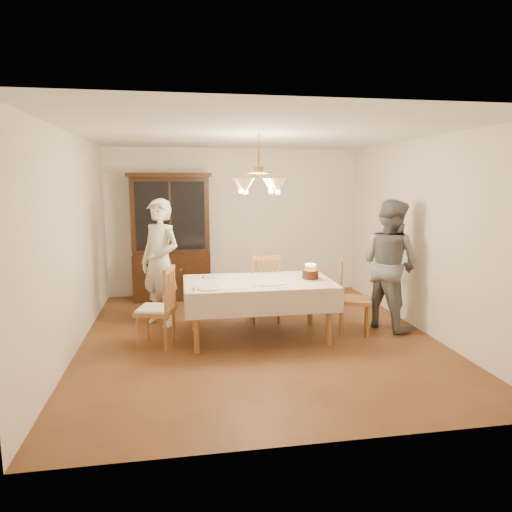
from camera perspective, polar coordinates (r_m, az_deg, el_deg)
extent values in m
plane|color=#5A3119|center=(6.09, 0.32, -10.11)|extent=(5.00, 5.00, 0.00)
plane|color=white|center=(5.77, 0.34, 15.05)|extent=(5.00, 5.00, 0.00)
plane|color=white|center=(8.24, -2.68, 4.28)|extent=(4.50, 0.00, 4.50)
plane|color=white|center=(3.38, 7.68, -3.16)|extent=(4.50, 0.00, 4.50)
plane|color=white|center=(5.84, -22.00, 1.51)|extent=(0.00, 5.00, 5.00)
plane|color=white|center=(6.56, 20.11, 2.41)|extent=(0.00, 5.00, 5.00)
cube|color=brown|center=(5.88, 0.33, -3.39)|extent=(1.80, 1.00, 0.04)
cube|color=beige|center=(5.88, 0.33, -3.16)|extent=(1.90, 1.10, 0.01)
cylinder|color=brown|center=(5.50, -7.45, -8.45)|extent=(0.07, 0.07, 0.71)
cylinder|color=brown|center=(5.78, 9.15, -7.58)|extent=(0.07, 0.07, 0.71)
cylinder|color=brown|center=(6.30, -7.75, -6.13)|extent=(0.07, 0.07, 0.71)
cylinder|color=brown|center=(6.55, 6.79, -5.50)|extent=(0.07, 0.07, 0.71)
cube|color=black|center=(8.05, -10.42, -2.47)|extent=(1.30, 0.50, 0.80)
cube|color=black|center=(7.95, -10.64, 5.03)|extent=(1.30, 0.40, 1.30)
cube|color=black|center=(7.75, -10.66, 4.92)|extent=(1.14, 0.01, 1.14)
cube|color=black|center=(7.88, -10.79, 9.94)|extent=(1.38, 0.54, 0.06)
cube|color=brown|center=(6.64, 1.04, -4.39)|extent=(0.45, 0.43, 0.05)
cube|color=brown|center=(6.35, 1.34, -0.23)|extent=(0.40, 0.04, 0.06)
cylinder|color=brown|center=(6.89, 2.28, -5.90)|extent=(0.04, 0.04, 0.43)
cylinder|color=brown|center=(6.84, -0.71, -6.02)|extent=(0.04, 0.04, 0.43)
cylinder|color=brown|center=(6.57, 2.84, -6.67)|extent=(0.04, 0.04, 0.43)
cylinder|color=brown|center=(6.51, -0.29, -6.81)|extent=(0.04, 0.04, 0.43)
cube|color=brown|center=(5.78, -12.47, -6.72)|extent=(0.52, 0.54, 0.05)
cube|color=brown|center=(5.60, -10.81, -1.70)|extent=(0.14, 0.39, 0.06)
cylinder|color=brown|center=(6.06, -13.40, -8.31)|extent=(0.04, 0.04, 0.43)
cylinder|color=brown|center=(5.74, -14.59, -9.37)|extent=(0.04, 0.04, 0.43)
cylinder|color=brown|center=(5.96, -10.28, -8.51)|extent=(0.04, 0.04, 0.43)
cylinder|color=brown|center=(5.63, -11.29, -9.60)|extent=(0.04, 0.04, 0.43)
cube|color=white|center=(5.77, -12.48, -6.39)|extent=(0.47, 0.49, 0.03)
cube|color=brown|center=(6.28, 12.21, -5.40)|extent=(0.54, 0.55, 0.05)
cube|color=brown|center=(6.17, 10.61, -0.68)|extent=(0.17, 0.39, 0.06)
cylinder|color=brown|center=(6.19, 13.79, -7.96)|extent=(0.04, 0.04, 0.43)
cylinder|color=brown|center=(6.53, 13.57, -7.03)|extent=(0.04, 0.04, 0.43)
cylinder|color=brown|center=(6.17, 10.61, -7.90)|extent=(0.04, 0.04, 0.43)
cylinder|color=brown|center=(6.51, 10.57, -6.97)|extent=(0.04, 0.04, 0.43)
imported|color=#ECE2C7|center=(6.54, -11.88, -0.82)|extent=(0.77, 0.76, 1.79)
imported|color=slate|center=(6.56, 16.33, -1.00)|extent=(1.00, 1.08, 1.78)
cylinder|color=white|center=(5.98, 6.79, -2.90)|extent=(0.30, 0.30, 0.01)
cylinder|color=#33160B|center=(5.97, 6.80, -2.30)|extent=(0.21, 0.21, 0.11)
cylinder|color=#598CD8|center=(5.97, 7.40, -1.41)|extent=(0.01, 0.01, 0.07)
sphere|color=#FFB23F|center=(5.96, 7.41, -1.03)|extent=(0.01, 0.01, 0.01)
cylinder|color=pink|center=(5.99, 7.28, -1.37)|extent=(0.01, 0.01, 0.07)
sphere|color=#FFB23F|center=(5.98, 7.29, -0.99)|extent=(0.01, 0.01, 0.01)
cylinder|color=#EACC66|center=(6.01, 7.08, -1.33)|extent=(0.01, 0.01, 0.07)
sphere|color=#FFB23F|center=(6.00, 7.09, -0.96)|extent=(0.01, 0.01, 0.01)
cylinder|color=#598CD8|center=(6.01, 6.84, -1.32)|extent=(0.01, 0.01, 0.07)
sphere|color=#FFB23F|center=(6.00, 6.84, -0.94)|extent=(0.01, 0.01, 0.01)
cylinder|color=pink|center=(6.01, 6.59, -1.32)|extent=(0.01, 0.01, 0.07)
sphere|color=#FFB23F|center=(6.00, 6.60, -0.95)|extent=(0.01, 0.01, 0.01)
cylinder|color=#EACC66|center=(5.99, 6.38, -1.34)|extent=(0.01, 0.01, 0.07)
sphere|color=#FFB23F|center=(5.99, 6.39, -0.97)|extent=(0.01, 0.01, 0.01)
cylinder|color=#598CD8|center=(5.97, 6.25, -1.38)|extent=(0.01, 0.01, 0.07)
sphere|color=#FFB23F|center=(5.96, 6.26, -1.00)|extent=(0.01, 0.01, 0.01)
cylinder|color=pink|center=(5.95, 6.22, -1.43)|extent=(0.01, 0.01, 0.07)
sphere|color=#FFB23F|center=(5.94, 6.22, -1.05)|extent=(0.01, 0.01, 0.01)
cylinder|color=#EACC66|center=(5.92, 6.28, -1.47)|extent=(0.01, 0.01, 0.07)
sphere|color=#FFB23F|center=(5.91, 6.29, -1.09)|extent=(0.01, 0.01, 0.01)
cylinder|color=#598CD8|center=(5.90, 6.45, -1.51)|extent=(0.01, 0.01, 0.07)
sphere|color=#FFB23F|center=(5.89, 6.45, -1.13)|extent=(0.01, 0.01, 0.01)
cylinder|color=pink|center=(5.89, 6.68, -1.54)|extent=(0.01, 0.01, 0.07)
sphere|color=#FFB23F|center=(5.88, 6.68, -1.15)|extent=(0.01, 0.01, 0.01)
cylinder|color=#EACC66|center=(5.89, 6.93, -1.54)|extent=(0.01, 0.01, 0.07)
sphere|color=#FFB23F|center=(5.88, 6.94, -1.16)|extent=(0.01, 0.01, 0.01)
cylinder|color=#598CD8|center=(5.90, 7.16, -1.53)|extent=(0.01, 0.01, 0.07)
sphere|color=#FFB23F|center=(5.89, 7.17, -1.15)|extent=(0.01, 0.01, 0.01)
cylinder|color=pink|center=(5.92, 7.34, -1.50)|extent=(0.01, 0.01, 0.07)
sphere|color=#FFB23F|center=(5.91, 7.35, -1.12)|extent=(0.01, 0.01, 0.01)
cylinder|color=#EACC66|center=(5.94, 7.42, -1.46)|extent=(0.01, 0.01, 0.07)
sphere|color=#FFB23F|center=(5.93, 7.43, -1.08)|extent=(0.01, 0.01, 0.01)
cylinder|color=white|center=(5.46, -5.95, -4.05)|extent=(0.26, 0.26, 0.02)
cube|color=silver|center=(5.46, -7.81, -4.15)|extent=(0.01, 0.16, 0.01)
cube|color=white|center=(5.48, -4.10, -4.01)|extent=(0.10, 0.10, 0.01)
cylinder|color=white|center=(5.67, 1.48, -3.52)|extent=(0.26, 0.26, 0.02)
cube|color=silver|center=(5.64, -0.25, -3.62)|extent=(0.01, 0.16, 0.01)
cube|color=white|center=(5.70, 3.18, -3.47)|extent=(0.10, 0.10, 0.01)
cylinder|color=white|center=(6.13, -5.00, -2.56)|extent=(0.26, 0.26, 0.02)
cube|color=silver|center=(6.12, -6.61, -2.64)|extent=(0.01, 0.16, 0.01)
cube|color=white|center=(6.15, -3.39, -2.52)|extent=(0.10, 0.10, 0.01)
cylinder|color=#BF8C3F|center=(5.75, 0.34, 13.07)|extent=(0.02, 0.02, 0.40)
cylinder|color=#BF8C3F|center=(5.74, 0.34, 10.58)|extent=(0.12, 0.12, 0.10)
cone|color=#D8994C|center=(5.97, 1.90, 8.80)|extent=(0.22, 0.22, 0.18)
sphere|color=#FFD899|center=(5.97, 1.90, 8.12)|extent=(0.07, 0.07, 0.07)
cone|color=#D8994C|center=(5.90, -1.91, 8.79)|extent=(0.22, 0.22, 0.18)
sphere|color=#FFD899|center=(5.90, -1.91, 8.11)|extent=(0.07, 0.07, 0.07)
cone|color=#D8994C|center=(5.51, -1.35, 8.75)|extent=(0.22, 0.22, 0.18)
sphere|color=#FFD899|center=(5.51, -1.35, 8.02)|extent=(0.07, 0.07, 0.07)
cone|color=#D8994C|center=(5.58, 2.72, 8.75)|extent=(0.22, 0.22, 0.18)
sphere|color=#FFD899|center=(5.58, 2.71, 8.03)|extent=(0.07, 0.07, 0.07)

